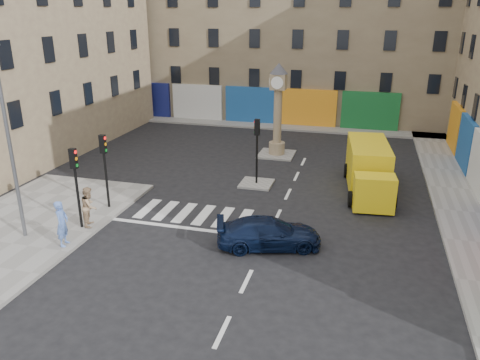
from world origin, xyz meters
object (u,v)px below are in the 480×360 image
at_px(lamp_post, 7,132).
at_px(navy_sedan, 269,233).
at_px(yellow_van, 369,168).
at_px(clock_pillar, 278,104).
at_px(pedestrian_tan, 89,206).
at_px(traffic_light_left_near, 75,176).
at_px(traffic_light_left_far, 104,160).
at_px(traffic_light_island, 257,141).
at_px(pedestrian_blue, 62,223).

height_order(lamp_post, navy_sedan, lamp_post).
xyz_separation_m(navy_sedan, yellow_van, (3.88, 8.02, 0.60)).
height_order(clock_pillar, pedestrian_tan, clock_pillar).
xyz_separation_m(traffic_light_left_near, pedestrian_tan, (0.30, 0.30, -1.55)).
xyz_separation_m(traffic_light_left_far, traffic_light_island, (6.30, 5.40, -0.03)).
distance_m(navy_sedan, pedestrian_tan, 8.25).
xyz_separation_m(traffic_light_left_far, clock_pillar, (6.30, 11.40, 0.93)).
xyz_separation_m(traffic_light_left_near, traffic_light_island, (6.30, 7.80, -0.03)).
bearing_deg(lamp_post, clock_pillar, 61.65).
bearing_deg(traffic_light_left_near, pedestrian_tan, 45.43).
relative_size(lamp_post, pedestrian_blue, 4.22).
bearing_deg(traffic_light_left_far, pedestrian_tan, -81.85).
bearing_deg(traffic_light_left_near, clock_pillar, 65.45).
relative_size(traffic_light_island, lamp_post, 0.45).
relative_size(lamp_post, clock_pillar, 1.36).
xyz_separation_m(traffic_light_left_near, clock_pillar, (6.30, 13.80, 0.93)).
height_order(lamp_post, pedestrian_tan, lamp_post).
relative_size(lamp_post, yellow_van, 1.18).
relative_size(navy_sedan, yellow_van, 0.62).
relative_size(traffic_light_left_near, pedestrian_tan, 2.02).
xyz_separation_m(pedestrian_blue, pedestrian_tan, (0.00, 2.00, -0.07)).
relative_size(yellow_van, pedestrian_tan, 3.82).
bearing_deg(lamp_post, traffic_light_left_far, 63.43).
bearing_deg(navy_sedan, pedestrian_tan, 74.93).
relative_size(traffic_light_left_far, pedestrian_blue, 1.88).
bearing_deg(traffic_light_left_far, traffic_light_left_near, -90.00).
xyz_separation_m(lamp_post, pedestrian_tan, (2.20, 1.70, -3.72)).
xyz_separation_m(clock_pillar, yellow_van, (6.11, -5.12, -2.31)).
height_order(traffic_light_left_far, traffic_light_island, traffic_light_left_far).
relative_size(traffic_light_left_near, lamp_post, 0.45).
xyz_separation_m(traffic_light_left_far, navy_sedan, (8.53, -1.74, -1.99)).
relative_size(traffic_light_left_far, traffic_light_island, 1.00).
distance_m(lamp_post, yellow_van, 17.86).
bearing_deg(clock_pillar, traffic_light_island, -90.00).
relative_size(clock_pillar, navy_sedan, 1.40).
distance_m(clock_pillar, pedestrian_blue, 16.79).
relative_size(traffic_light_island, yellow_van, 0.53).
bearing_deg(traffic_light_island, clock_pillar, 90.00).
distance_m(traffic_light_left_near, traffic_light_left_far, 2.40).
distance_m(navy_sedan, pedestrian_blue, 8.58).
relative_size(traffic_light_left_near, traffic_light_island, 1.00).
height_order(traffic_light_left_near, traffic_light_left_far, same).
distance_m(traffic_light_island, navy_sedan, 7.73).
xyz_separation_m(traffic_light_island, pedestrian_tan, (-6.00, -7.50, -1.52)).
distance_m(lamp_post, pedestrian_blue, 4.28).
distance_m(traffic_light_left_near, pedestrian_tan, 1.61).
bearing_deg(pedestrian_tan, traffic_light_left_near, 116.24).
bearing_deg(traffic_light_left_near, pedestrian_blue, -79.99).
bearing_deg(traffic_light_island, lamp_post, -131.71).
distance_m(traffic_light_island, pedestrian_tan, 9.72).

